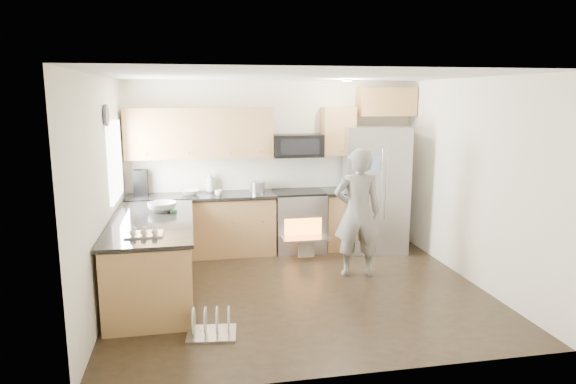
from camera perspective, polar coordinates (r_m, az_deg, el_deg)
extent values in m
plane|color=black|center=(6.48, 1.27, -10.85)|extent=(4.50, 4.50, 0.00)
cube|color=white|center=(8.06, -1.69, 3.00)|extent=(4.50, 0.04, 2.60)
cube|color=white|center=(4.23, 7.05, -4.17)|extent=(4.50, 0.04, 2.60)
cube|color=white|center=(6.07, -19.94, -0.20)|extent=(0.04, 4.00, 2.60)
cube|color=white|center=(6.95, 19.77, 1.12)|extent=(0.04, 4.00, 2.60)
cube|color=white|center=(6.03, 1.37, 12.79)|extent=(4.50, 4.00, 0.04)
cube|color=white|center=(7.00, -18.67, 3.33)|extent=(0.04, 1.00, 1.00)
cylinder|color=beige|center=(7.32, 6.55, 12.24)|extent=(0.14, 0.14, 0.02)
cylinder|color=#474754|center=(6.41, -19.54, 8.04)|extent=(0.03, 0.26, 0.26)
cube|color=#9E6C3F|center=(7.84, -9.46, -3.82)|extent=(2.15, 0.60, 0.87)
cube|color=black|center=(7.72, -9.56, -0.46)|extent=(2.19, 0.64, 0.04)
cube|color=#9E6C3F|center=(8.16, 5.65, -3.14)|extent=(0.50, 0.60, 0.87)
cube|color=black|center=(8.05, 5.73, 0.09)|extent=(0.54, 0.64, 0.04)
cube|color=#9E6C3F|center=(7.75, -9.77, 6.48)|extent=(2.16, 0.33, 0.74)
cube|color=#9E6C3F|center=(8.07, 5.56, 6.75)|extent=(0.50, 0.33, 0.74)
cube|color=#9E6C3F|center=(8.31, 10.86, 9.83)|extent=(0.90, 0.33, 0.44)
imported|color=silver|center=(7.77, -10.87, -0.01)|extent=(0.29, 0.29, 0.07)
imported|color=silver|center=(7.90, -8.66, 1.15)|extent=(0.12, 0.12, 0.32)
imported|color=silver|center=(7.60, -7.70, -0.09)|extent=(0.11, 0.11, 0.09)
cylinder|color=#B7B7BC|center=(7.89, -3.43, 0.63)|extent=(0.23, 0.23, 0.15)
cube|color=black|center=(7.89, -16.05, 1.04)|extent=(0.20, 0.24, 0.37)
cylinder|color=#B7B7BC|center=(8.10, 6.16, 0.57)|extent=(0.09, 0.09, 0.08)
cube|color=#9E6C3F|center=(6.46, -14.69, -7.19)|extent=(0.90, 2.30, 0.87)
cube|color=black|center=(6.33, -14.89, -3.14)|extent=(0.96, 2.36, 0.04)
imported|color=silver|center=(6.73, -13.82, -1.60)|extent=(0.36, 0.36, 0.11)
cube|color=#36BD67|center=(6.65, -12.60, -2.07)|extent=(0.09, 0.06, 0.03)
cube|color=#B7B7BC|center=(5.64, -15.71, -4.23)|extent=(0.39, 0.30, 0.08)
cube|color=#B7B7BC|center=(7.98, 1.20, -3.30)|extent=(0.76, 0.62, 0.90)
cube|color=black|center=(7.88, 1.22, -0.01)|extent=(0.76, 0.60, 0.03)
cube|color=orange|center=(7.69, 1.69, -4.21)|extent=(0.56, 0.02, 0.34)
cube|color=#B7B7BC|center=(7.56, 1.96, -5.15)|extent=(0.70, 0.34, 0.03)
cube|color=beige|center=(7.55, 2.04, -6.24)|extent=(0.24, 0.03, 0.28)
cube|color=black|center=(7.90, 1.05, 5.18)|extent=(0.76, 0.40, 0.34)
cube|color=#B7B7BC|center=(8.00, 9.62, 0.33)|extent=(1.05, 0.88, 1.92)
cylinder|color=#B7B7BC|center=(7.62, 10.41, 0.82)|extent=(0.03, 0.03, 1.04)
cylinder|color=#B7B7BC|center=(7.64, 10.85, 0.84)|extent=(0.03, 0.03, 1.04)
cube|color=pink|center=(7.75, 12.00, -0.64)|extent=(0.25, 0.05, 0.31)
cube|color=#94BBED|center=(7.52, 9.36, 3.14)|extent=(0.19, 0.04, 0.23)
imported|color=gray|center=(6.83, 7.73, -2.29)|extent=(0.67, 0.48, 1.71)
cube|color=#B7B7BC|center=(5.41, -8.49, -15.33)|extent=(0.52, 0.44, 0.03)
cylinder|color=silver|center=(5.37, -10.45, -13.87)|extent=(0.04, 0.27, 0.27)
cylinder|color=silver|center=(5.35, -9.17, -13.88)|extent=(0.04, 0.27, 0.27)
cylinder|color=silver|center=(5.35, -7.89, -13.88)|extent=(0.04, 0.27, 0.27)
cylinder|color=silver|center=(5.34, -6.60, -13.88)|extent=(0.04, 0.27, 0.27)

